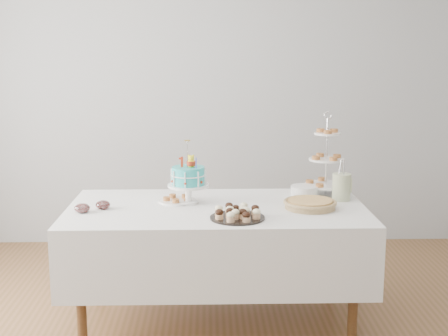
{
  "coord_description": "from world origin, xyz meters",
  "views": [
    {
      "loc": [
        -0.06,
        -3.6,
        1.79
      ],
      "look_at": [
        0.05,
        0.3,
        1.02
      ],
      "focal_mm": 50.0,
      "sensor_mm": 36.0,
      "label": 1
    }
  ],
  "objects_px": {
    "table": "(217,240)",
    "jam_bowl_b": "(103,205)",
    "pie": "(310,204)",
    "plate_stack": "(305,191)",
    "utensil_pitcher": "(342,186)",
    "tiered_stand": "(326,160)",
    "jam_bowl_a": "(82,208)",
    "birthday_cake": "(188,186)",
    "cupcake_tray": "(237,213)",
    "pastry_plate": "(177,199)"
  },
  "relations": [
    {
      "from": "pastry_plate",
      "to": "jam_bowl_a",
      "type": "relative_size",
      "value": 2.56
    },
    {
      "from": "cupcake_tray",
      "to": "pie",
      "type": "relative_size",
      "value": 0.97
    },
    {
      "from": "tiered_stand",
      "to": "pie",
      "type": "bearing_deg",
      "value": -113.77
    },
    {
      "from": "cupcake_tray",
      "to": "utensil_pitcher",
      "type": "xyz_separation_m",
      "value": [
        0.72,
        0.44,
        0.06
      ]
    },
    {
      "from": "jam_bowl_b",
      "to": "plate_stack",
      "type": "bearing_deg",
      "value": 12.71
    },
    {
      "from": "table",
      "to": "tiered_stand",
      "type": "height_order",
      "value": "tiered_stand"
    },
    {
      "from": "jam_bowl_b",
      "to": "utensil_pitcher",
      "type": "relative_size",
      "value": 0.34
    },
    {
      "from": "table",
      "to": "cupcake_tray",
      "type": "xyz_separation_m",
      "value": [
        0.12,
        -0.28,
        0.26
      ]
    },
    {
      "from": "birthday_cake",
      "to": "cupcake_tray",
      "type": "xyz_separation_m",
      "value": [
        0.3,
        -0.38,
        -0.08
      ]
    },
    {
      "from": "table",
      "to": "utensil_pitcher",
      "type": "relative_size",
      "value": 6.96
    },
    {
      "from": "plate_stack",
      "to": "pastry_plate",
      "type": "bearing_deg",
      "value": -171.68
    },
    {
      "from": "birthday_cake",
      "to": "tiered_stand",
      "type": "xyz_separation_m",
      "value": [
        0.95,
        0.25,
        0.13
      ]
    },
    {
      "from": "utensil_pitcher",
      "to": "pie",
      "type": "bearing_deg",
      "value": -120.75
    },
    {
      "from": "utensil_pitcher",
      "to": "birthday_cake",
      "type": "bearing_deg",
      "value": -157.9
    },
    {
      "from": "jam_bowl_b",
      "to": "pie",
      "type": "bearing_deg",
      "value": -0.71
    },
    {
      "from": "cupcake_tray",
      "to": "pastry_plate",
      "type": "bearing_deg",
      "value": 131.97
    },
    {
      "from": "pastry_plate",
      "to": "tiered_stand",
      "type": "bearing_deg",
      "value": 11.16
    },
    {
      "from": "pastry_plate",
      "to": "table",
      "type": "bearing_deg",
      "value": -27.91
    },
    {
      "from": "tiered_stand",
      "to": "plate_stack",
      "type": "bearing_deg",
      "value": -154.6
    },
    {
      "from": "cupcake_tray",
      "to": "jam_bowl_a",
      "type": "xyz_separation_m",
      "value": [
        -0.96,
        0.16,
        -0.01
      ]
    },
    {
      "from": "table",
      "to": "jam_bowl_b",
      "type": "distance_m",
      "value": 0.77
    },
    {
      "from": "pie",
      "to": "plate_stack",
      "type": "xyz_separation_m",
      "value": [
        0.01,
        0.32,
        0.01
      ]
    },
    {
      "from": "cupcake_tray",
      "to": "jam_bowl_a",
      "type": "distance_m",
      "value": 0.97
    },
    {
      "from": "table",
      "to": "birthday_cake",
      "type": "xyz_separation_m",
      "value": [
        -0.18,
        0.1,
        0.34
      ]
    },
    {
      "from": "jam_bowl_b",
      "to": "pastry_plate",
      "type": "bearing_deg",
      "value": 20.5
    },
    {
      "from": "plate_stack",
      "to": "pie",
      "type": "bearing_deg",
      "value": -92.37
    },
    {
      "from": "tiered_stand",
      "to": "plate_stack",
      "type": "relative_size",
      "value": 3.03
    },
    {
      "from": "pie",
      "to": "plate_stack",
      "type": "distance_m",
      "value": 0.32
    },
    {
      "from": "plate_stack",
      "to": "jam_bowl_a",
      "type": "distance_m",
      "value": 1.5
    },
    {
      "from": "pie",
      "to": "jam_bowl_a",
      "type": "height_order",
      "value": "jam_bowl_a"
    },
    {
      "from": "tiered_stand",
      "to": "pastry_plate",
      "type": "height_order",
      "value": "tiered_stand"
    },
    {
      "from": "table",
      "to": "pastry_plate",
      "type": "distance_m",
      "value": 0.38
    },
    {
      "from": "plate_stack",
      "to": "birthday_cake",
      "type": "bearing_deg",
      "value": -167.96
    },
    {
      "from": "jam_bowl_a",
      "to": "tiered_stand",
      "type": "bearing_deg",
      "value": 15.97
    },
    {
      "from": "table",
      "to": "pie",
      "type": "distance_m",
      "value": 0.65
    },
    {
      "from": "birthday_cake",
      "to": "jam_bowl_a",
      "type": "bearing_deg",
      "value": -153.04
    },
    {
      "from": "cupcake_tray",
      "to": "tiered_stand",
      "type": "height_order",
      "value": "tiered_stand"
    },
    {
      "from": "pie",
      "to": "jam_bowl_a",
      "type": "bearing_deg",
      "value": -177.32
    },
    {
      "from": "birthday_cake",
      "to": "cupcake_tray",
      "type": "bearing_deg",
      "value": -42.51
    },
    {
      "from": "pastry_plate",
      "to": "jam_bowl_b",
      "type": "relative_size",
      "value": 2.66
    },
    {
      "from": "pie",
      "to": "jam_bowl_a",
      "type": "distance_m",
      "value": 1.44
    },
    {
      "from": "table",
      "to": "pie",
      "type": "height_order",
      "value": "pie"
    },
    {
      "from": "pie",
      "to": "tiered_stand",
      "type": "relative_size",
      "value": 0.59
    },
    {
      "from": "pie",
      "to": "table",
      "type": "bearing_deg",
      "value": 174.92
    },
    {
      "from": "jam_bowl_b",
      "to": "utensil_pitcher",
      "type": "bearing_deg",
      "value": 7.04
    },
    {
      "from": "table",
      "to": "cupcake_tray",
      "type": "bearing_deg",
      "value": -67.11
    },
    {
      "from": "table",
      "to": "birthday_cake",
      "type": "relative_size",
      "value": 4.6
    },
    {
      "from": "birthday_cake",
      "to": "tiered_stand",
      "type": "height_order",
      "value": "tiered_stand"
    },
    {
      "from": "pastry_plate",
      "to": "jam_bowl_a",
      "type": "distance_m",
      "value": 0.64
    },
    {
      "from": "table",
      "to": "plate_stack",
      "type": "bearing_deg",
      "value": 23.47
    }
  ]
}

